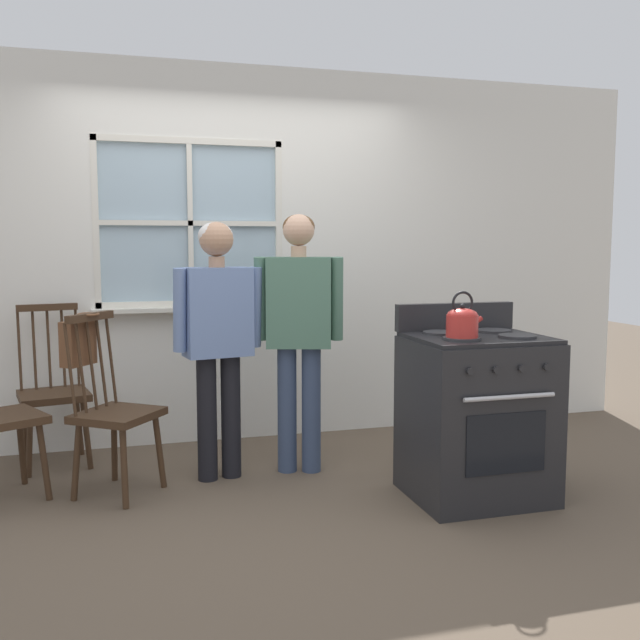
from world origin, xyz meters
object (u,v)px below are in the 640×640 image
Objects in this scene: stove at (476,415)px; chair_by_window at (114,414)px; chair_center_cluster at (53,394)px; person_teen_center at (299,318)px; handbag at (78,342)px; person_elderly_left at (218,325)px; kettle at (462,321)px; potted_plant at (230,297)px.

chair_by_window is at bearing 162.73° from stove.
person_teen_center reaches higher than chair_center_cluster.
person_elderly_left is at bearing -2.37° from handbag.
handbag is (-2.15, 0.75, 0.40)m from stove.
person_teen_center is (0.50, -0.00, 0.02)m from person_elderly_left.
kettle is 2.18m from handbag.
chair_by_window is 0.77m from chair_center_cluster.
kettle is (1.80, -0.74, 0.56)m from chair_by_window.
person_teen_center is 5.26× the size of handbag.
potted_plant is (-0.30, 0.81, 0.08)m from person_teen_center.
chair_center_cluster is 1.35m from potted_plant.
chair_center_cluster is 4.22× the size of kettle.
person_elderly_left is at bearing 144.41° from kettle.
person_elderly_left is (0.61, 0.11, 0.48)m from chair_by_window.
chair_center_cluster is (-0.38, 0.67, 0.00)m from chair_by_window.
chair_by_window is at bearing 157.58° from kettle.
handbag is (0.19, -0.53, 0.40)m from chair_center_cluster.
chair_center_cluster is 1.68m from person_teen_center.
stove is (1.35, -0.72, -0.48)m from person_elderly_left.
stove reaches higher than chair_by_window.
kettle is 1.09× the size of potted_plant.
kettle reaches higher than stove.
kettle is 1.92m from potted_plant.
stove is at bearing -24.00° from person_teen_center.
chair_by_window is at bearing -36.88° from handbag.
potted_plant is at bearing 37.52° from handbag.
stove is at bearing -39.91° from chair_center_cluster.
handbag is (-1.99, 0.88, -0.15)m from kettle.
person_elderly_left is (0.99, -0.56, 0.48)m from chair_center_cluster.
chair_by_window is 2.06m from stove.
chair_by_window is 2.03m from kettle.
potted_plant is at bearing 0.03° from chair_center_cluster.
chair_center_cluster is 2.67m from stove.
potted_plant is at bearing 126.70° from person_teen_center.
chair_by_window is 0.96× the size of stove.
chair_by_window is 0.65× the size of person_teen_center.
person_elderly_left is 0.51m from person_teen_center.
person_teen_center reaches higher than handbag.
person_elderly_left is at bearing -164.30° from person_teen_center.
chair_center_cluster is at bearing 147.03° from kettle.
handbag is at bearing -165.52° from person_teen_center.
chair_center_cluster is 1.24m from person_elderly_left.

